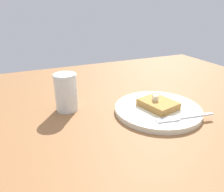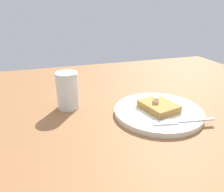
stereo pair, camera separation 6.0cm
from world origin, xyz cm
name	(u,v)px [view 1 (the left image)]	position (x,y,z in cm)	size (l,w,h in cm)	color
table_surface	(159,110)	(0.00, 0.00, 1.19)	(109.25, 109.25, 2.38)	brown
plate	(158,109)	(-2.61, 2.39, 3.20)	(24.04, 24.04, 1.41)	silver
toast_slice_center	(158,104)	(-2.61, 2.39, 4.76)	(9.60, 7.71, 1.94)	#B2803D
butter_pat_primary	(155,98)	(-1.88, 2.96, 6.51)	(1.55, 1.40, 1.55)	#F4F0C6
fork	(182,118)	(-10.40, 0.64, 3.98)	(3.88, 16.03, 0.36)	silver
syrup_jar	(66,93)	(9.01, 25.31, 7.42)	(6.51, 6.51, 10.62)	#371505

